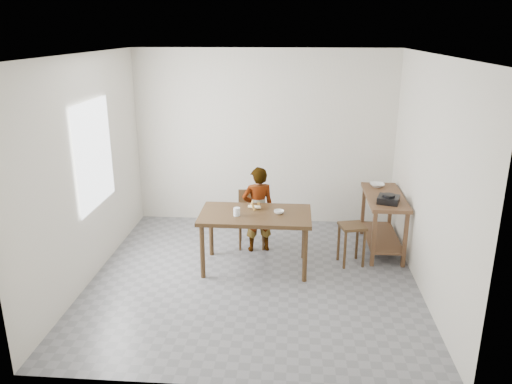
# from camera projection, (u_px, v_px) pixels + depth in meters

# --- Properties ---
(floor) EXTENTS (4.00, 4.00, 0.04)m
(floor) POSITION_uv_depth(u_px,v_px,m) (254.00, 279.00, 6.24)
(floor) COLOR slate
(floor) RESTS_ON ground
(ceiling) EXTENTS (4.00, 4.00, 0.04)m
(ceiling) POSITION_uv_depth(u_px,v_px,m) (253.00, 52.00, 5.38)
(ceiling) COLOR white
(ceiling) RESTS_ON wall_back
(wall_back) EXTENTS (4.00, 0.04, 2.70)m
(wall_back) POSITION_uv_depth(u_px,v_px,m) (264.00, 138.00, 7.72)
(wall_back) COLOR silver
(wall_back) RESTS_ON ground
(wall_front) EXTENTS (4.00, 0.04, 2.70)m
(wall_front) POSITION_uv_depth(u_px,v_px,m) (232.00, 246.00, 3.90)
(wall_front) COLOR silver
(wall_front) RESTS_ON ground
(wall_left) EXTENTS (0.04, 4.00, 2.70)m
(wall_left) POSITION_uv_depth(u_px,v_px,m) (85.00, 171.00, 5.96)
(wall_left) COLOR silver
(wall_left) RESTS_ON ground
(wall_right) EXTENTS (0.04, 4.00, 2.70)m
(wall_right) POSITION_uv_depth(u_px,v_px,m) (430.00, 178.00, 5.66)
(wall_right) COLOR silver
(wall_right) RESTS_ON ground
(window_pane) EXTENTS (0.02, 1.10, 1.30)m
(window_pane) POSITION_uv_depth(u_px,v_px,m) (94.00, 154.00, 6.10)
(window_pane) COLOR white
(window_pane) RESTS_ON wall_left
(dining_table) EXTENTS (1.40, 0.80, 0.75)m
(dining_table) POSITION_uv_depth(u_px,v_px,m) (255.00, 241.00, 6.40)
(dining_table) COLOR #432D17
(dining_table) RESTS_ON floor
(prep_counter) EXTENTS (0.50, 1.20, 0.80)m
(prep_counter) POSITION_uv_depth(u_px,v_px,m) (383.00, 223.00, 6.93)
(prep_counter) COLOR brown
(prep_counter) RESTS_ON floor
(child) EXTENTS (0.50, 0.40, 1.21)m
(child) POSITION_uv_depth(u_px,v_px,m) (258.00, 209.00, 6.84)
(child) COLOR white
(child) RESTS_ON floor
(dining_chair) EXTENTS (0.41, 0.41, 0.78)m
(dining_chair) POSITION_uv_depth(u_px,v_px,m) (252.00, 220.00, 7.05)
(dining_chair) COLOR #432D17
(dining_chair) RESTS_ON floor
(stool) EXTENTS (0.38, 0.38, 0.55)m
(stool) POSITION_uv_depth(u_px,v_px,m) (351.00, 244.00, 6.53)
(stool) COLOR #432D17
(stool) RESTS_ON floor
(glass_tumbler) EXTENTS (0.09, 0.09, 0.10)m
(glass_tumbler) POSITION_uv_depth(u_px,v_px,m) (237.00, 212.00, 6.19)
(glass_tumbler) COLOR white
(glass_tumbler) RESTS_ON dining_table
(small_bowl) EXTENTS (0.14, 0.14, 0.04)m
(small_bowl) POSITION_uv_depth(u_px,v_px,m) (279.00, 212.00, 6.27)
(small_bowl) COLOR white
(small_bowl) RESTS_ON dining_table
(banana) EXTENTS (0.23, 0.19, 0.07)m
(banana) POSITION_uv_depth(u_px,v_px,m) (254.00, 206.00, 6.42)
(banana) COLOR #F8E053
(banana) RESTS_ON dining_table
(serving_bowl) EXTENTS (0.21, 0.21, 0.05)m
(serving_bowl) POSITION_uv_depth(u_px,v_px,m) (377.00, 185.00, 7.16)
(serving_bowl) COLOR white
(serving_bowl) RESTS_ON prep_counter
(gas_burner) EXTENTS (0.33, 0.33, 0.09)m
(gas_burner) POSITION_uv_depth(u_px,v_px,m) (388.00, 200.00, 6.50)
(gas_burner) COLOR black
(gas_burner) RESTS_ON prep_counter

